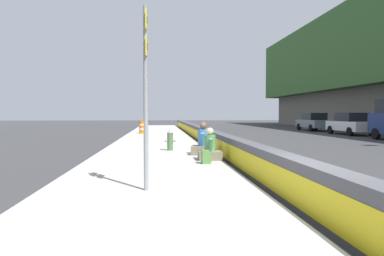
% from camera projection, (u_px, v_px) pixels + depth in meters
% --- Properties ---
extents(ground_plane, '(160.00, 160.00, 0.00)m').
position_uv_depth(ground_plane, '(309.00, 213.00, 5.83)').
color(ground_plane, '#353538').
rests_on(ground_plane, ground).
extents(sidewalk_strip, '(80.00, 4.40, 0.14)m').
position_uv_depth(sidewalk_strip, '(149.00, 213.00, 5.58)').
color(sidewalk_strip, '#A8A59E').
rests_on(sidewalk_strip, ground_plane).
extents(jersey_barrier, '(76.00, 0.45, 0.85)m').
position_uv_depth(jersey_barrier, '(309.00, 188.00, 5.81)').
color(jersey_barrier, '#47474C').
rests_on(jersey_barrier, ground_plane).
extents(route_sign_post, '(0.44, 0.09, 3.60)m').
position_uv_depth(route_sign_post, '(146.00, 85.00, 6.83)').
color(route_sign_post, gray).
rests_on(route_sign_post, sidewalk_strip).
extents(fire_hydrant, '(0.26, 0.46, 0.88)m').
position_uv_depth(fire_hydrant, '(170.00, 139.00, 14.36)').
color(fire_hydrant, '#47663D').
rests_on(fire_hydrant, sidewalk_strip).
extents(seated_person_foreground, '(0.67, 0.77, 1.05)m').
position_uv_depth(seated_person_foreground, '(210.00, 150.00, 11.44)').
color(seated_person_foreground, '#706651').
rests_on(seated_person_foreground, sidewalk_strip).
extents(seated_person_middle, '(0.89, 0.99, 1.19)m').
position_uv_depth(seated_person_middle, '(203.00, 144.00, 12.92)').
color(seated_person_middle, '#706651').
rests_on(seated_person_middle, sidewalk_strip).
extents(backpack, '(0.32, 0.28, 0.40)m').
position_uv_depth(backpack, '(206.00, 157.00, 10.59)').
color(backpack, '#4C7A3D').
rests_on(backpack, sidewalk_strip).
extents(construction_barrel, '(0.54, 0.54, 0.95)m').
position_uv_depth(construction_barrel, '(143.00, 127.00, 26.64)').
color(construction_barrel, orange).
rests_on(construction_barrel, sidewalk_strip).
extents(parked_car_fourth, '(4.51, 1.97, 1.71)m').
position_uv_depth(parked_car_fourth, '(351.00, 124.00, 27.19)').
color(parked_car_fourth, silver).
rests_on(parked_car_fourth, ground_plane).
extents(parked_car_midline, '(4.52, 1.98, 1.71)m').
position_uv_depth(parked_car_midline, '(314.00, 122.00, 33.55)').
color(parked_car_midline, slate).
rests_on(parked_car_midline, ground_plane).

